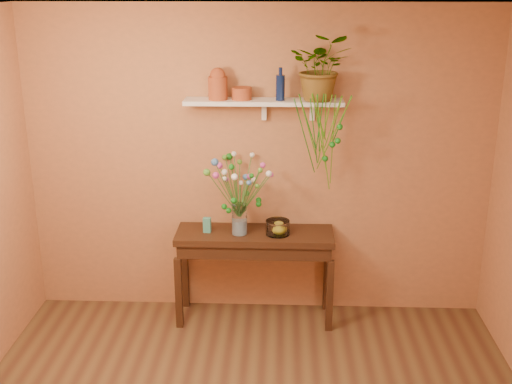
% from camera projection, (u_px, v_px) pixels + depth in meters
% --- Properties ---
extents(room, '(4.04, 4.04, 2.70)m').
position_uv_depth(room, '(245.00, 262.00, 3.65)').
color(room, brown).
rests_on(room, ground).
extents(sideboard, '(1.34, 0.43, 0.82)m').
position_uv_depth(sideboard, '(255.00, 245.00, 5.53)').
color(sideboard, '#341F11').
rests_on(sideboard, ground).
extents(wall_shelf, '(1.30, 0.24, 0.19)m').
position_uv_depth(wall_shelf, '(265.00, 102.00, 5.24)').
color(wall_shelf, white).
rests_on(wall_shelf, room).
extents(terracotta_jug, '(0.20, 0.20, 0.26)m').
position_uv_depth(terracotta_jug, '(218.00, 84.00, 5.19)').
color(terracotta_jug, '#A2411B').
rests_on(terracotta_jug, wall_shelf).
extents(terracotta_pot, '(0.20, 0.20, 0.10)m').
position_uv_depth(terracotta_pot, '(242.00, 94.00, 5.22)').
color(terracotta_pot, '#A2411B').
rests_on(terracotta_pot, wall_shelf).
extents(blue_bottle, '(0.09, 0.09, 0.27)m').
position_uv_depth(blue_bottle, '(280.00, 87.00, 5.17)').
color(blue_bottle, '#09163E').
rests_on(blue_bottle, wall_shelf).
extents(spider_plant, '(0.52, 0.46, 0.53)m').
position_uv_depth(spider_plant, '(321.00, 67.00, 5.12)').
color(spider_plant, '#176D18').
rests_on(spider_plant, wall_shelf).
extents(plant_fronds, '(0.46, 0.33, 0.80)m').
position_uv_depth(plant_fronds, '(327.00, 135.00, 5.12)').
color(plant_fronds, '#176D18').
rests_on(plant_fronds, wall_shelf).
extents(glass_vase, '(0.13, 0.13, 0.27)m').
position_uv_depth(glass_vase, '(239.00, 221.00, 5.42)').
color(glass_vase, white).
rests_on(glass_vase, sideboard).
extents(bouquet, '(0.56, 0.58, 0.53)m').
position_uv_depth(bouquet, '(237.00, 179.00, 5.31)').
color(bouquet, '#386B28').
rests_on(bouquet, glass_vase).
extents(glass_bowl, '(0.20, 0.20, 0.12)m').
position_uv_depth(glass_bowl, '(278.00, 228.00, 5.43)').
color(glass_bowl, white).
rests_on(glass_bowl, sideboard).
extents(lemon, '(0.08, 0.08, 0.08)m').
position_uv_depth(lemon, '(279.00, 229.00, 5.44)').
color(lemon, '#FFF83C').
rests_on(lemon, glass_bowl).
extents(carton, '(0.07, 0.05, 0.13)m').
position_uv_depth(carton, '(207.00, 225.00, 5.47)').
color(carton, teal).
rests_on(carton, sideboard).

